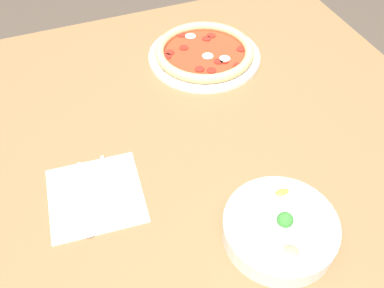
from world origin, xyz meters
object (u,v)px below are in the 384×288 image
at_px(pizza, 204,53).
at_px(knife, 83,195).
at_px(fork, 109,189).
at_px(bowl, 280,228).

relative_size(pizza, knife, 1.63).
distance_m(fork, knife, 0.05).
distance_m(bowl, knife, 0.41).
relative_size(fork, knife, 1.01).
height_order(fork, knife, same).
relative_size(pizza, fork, 1.62).
bearing_deg(bowl, pizza, -98.41).
bearing_deg(pizza, knife, 40.33).
bearing_deg(bowl, knife, -34.79).
relative_size(bowl, fork, 1.12).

